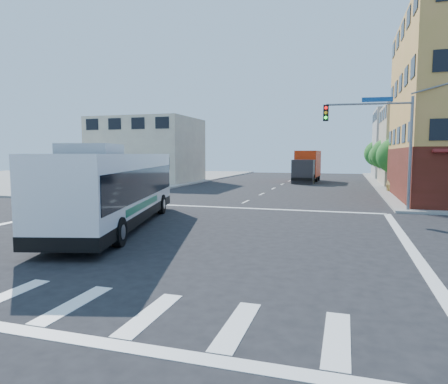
% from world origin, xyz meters
% --- Properties ---
extents(ground, '(120.00, 120.00, 0.00)m').
position_xyz_m(ground, '(0.00, 0.00, 0.00)').
color(ground, black).
rests_on(ground, ground).
extents(sidewalk_nw, '(50.00, 50.00, 0.15)m').
position_xyz_m(sidewalk_nw, '(-35.00, 35.00, 0.07)').
color(sidewalk_nw, gray).
rests_on(sidewalk_nw, ground).
extents(building_east_near, '(12.06, 10.06, 9.00)m').
position_xyz_m(building_east_near, '(16.98, 33.98, 4.51)').
color(building_east_near, tan).
rests_on(building_east_near, ground).
extents(building_east_far, '(12.06, 10.06, 10.00)m').
position_xyz_m(building_east_far, '(16.98, 47.98, 5.01)').
color(building_east_far, '#A3A39E').
rests_on(building_east_far, ground).
extents(building_west, '(12.06, 10.06, 8.00)m').
position_xyz_m(building_west, '(-17.02, 29.98, 4.01)').
color(building_west, beige).
rests_on(building_west, ground).
extents(signal_mast_ne, '(7.91, 1.13, 8.07)m').
position_xyz_m(signal_mast_ne, '(9.08, 10.62, 4.98)').
color(signal_mast_ne, slate).
rests_on(signal_mast_ne, ground).
extents(street_tree_a, '(3.60, 3.60, 5.53)m').
position_xyz_m(street_tree_a, '(11.90, 27.92, 3.59)').
color(street_tree_a, '#3B2115').
rests_on(street_tree_a, ground).
extents(street_tree_b, '(3.80, 3.80, 5.79)m').
position_xyz_m(street_tree_b, '(11.90, 35.92, 3.75)').
color(street_tree_b, '#3B2115').
rests_on(street_tree_b, ground).
extents(street_tree_c, '(3.40, 3.40, 5.29)m').
position_xyz_m(street_tree_c, '(11.90, 43.92, 3.46)').
color(street_tree_c, '#3B2115').
rests_on(street_tree_c, ground).
extents(street_tree_d, '(4.00, 4.00, 6.03)m').
position_xyz_m(street_tree_d, '(11.90, 51.92, 3.88)').
color(street_tree_d, '#3B2115').
rests_on(street_tree_d, ground).
extents(transit_bus, '(6.19, 13.62, 3.95)m').
position_xyz_m(transit_bus, '(-3.53, 1.24, 1.93)').
color(transit_bus, black).
rests_on(transit_bus, ground).
extents(box_truck, '(2.94, 8.91, 3.97)m').
position_xyz_m(box_truck, '(2.35, 36.00, 1.92)').
color(box_truck, black).
rests_on(box_truck, ground).
extents(parked_car, '(2.64, 5.08, 1.65)m').
position_xyz_m(parked_car, '(11.93, 22.53, 0.82)').
color(parked_car, '#BB9441').
rests_on(parked_car, ground).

